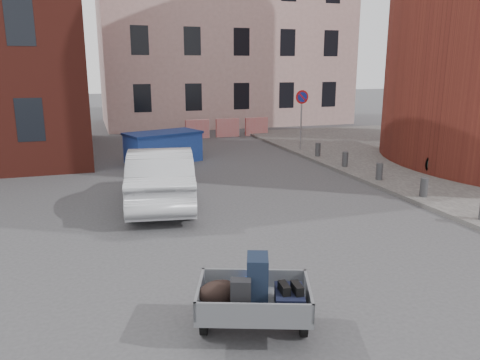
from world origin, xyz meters
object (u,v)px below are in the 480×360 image
object	(u,v)px
dumpster	(163,147)
silver_car	(161,176)
trailer	(253,296)
bicycle	(447,156)

from	to	relation	value
dumpster	silver_car	world-z (taller)	silver_car
trailer	bicycle	size ratio (longest dim) A/B	0.92
dumpster	bicycle	world-z (taller)	bicycle
trailer	bicycle	distance (m)	12.56
trailer	silver_car	distance (m)	7.10
trailer	silver_car	bearing A→B (deg)	111.72
dumpster	silver_car	size ratio (longest dim) A/B	0.67
dumpster	silver_car	bearing A→B (deg)	-118.55
silver_car	dumpster	bearing A→B (deg)	-90.86
dumpster	bicycle	size ratio (longest dim) A/B	1.53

